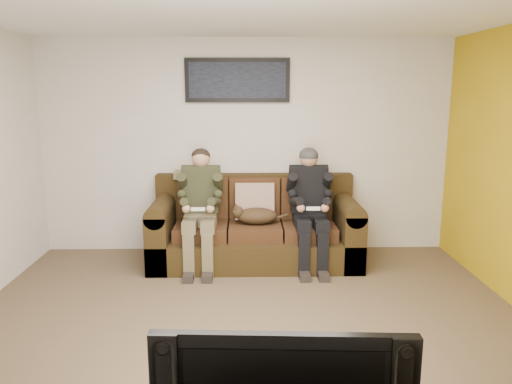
{
  "coord_description": "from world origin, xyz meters",
  "views": [
    {
      "loc": [
        -0.01,
        -3.86,
        2.0
      ],
      "look_at": [
        0.1,
        1.2,
        0.95
      ],
      "focal_mm": 35.0,
      "sensor_mm": 36.0,
      "label": 1
    }
  ],
  "objects_px": {
    "sofa": "(255,229)",
    "cat": "(255,216)",
    "framed_poster": "(237,80)",
    "person_left": "(200,201)",
    "person_right": "(310,200)"
  },
  "relations": [
    {
      "from": "sofa",
      "to": "cat",
      "type": "height_order",
      "value": "sofa"
    },
    {
      "from": "cat",
      "to": "framed_poster",
      "type": "distance_m",
      "value": 1.63
    },
    {
      "from": "sofa",
      "to": "framed_poster",
      "type": "height_order",
      "value": "framed_poster"
    },
    {
      "from": "person_left",
      "to": "cat",
      "type": "relative_size",
      "value": 2.03
    },
    {
      "from": "person_left",
      "to": "framed_poster",
      "type": "xyz_separation_m",
      "value": [
        0.42,
        0.58,
        1.34
      ]
    },
    {
      "from": "sofa",
      "to": "person_left",
      "type": "height_order",
      "value": "person_left"
    },
    {
      "from": "sofa",
      "to": "framed_poster",
      "type": "relative_size",
      "value": 1.91
    },
    {
      "from": "person_right",
      "to": "cat",
      "type": "bearing_deg",
      "value": 177.32
    },
    {
      "from": "person_right",
      "to": "cat",
      "type": "height_order",
      "value": "person_right"
    },
    {
      "from": "sofa",
      "to": "person_left",
      "type": "xyz_separation_m",
      "value": [
        -0.62,
        -0.2,
        0.39
      ]
    },
    {
      "from": "person_right",
      "to": "sofa",
      "type": "bearing_deg",
      "value": 162.0
    },
    {
      "from": "sofa",
      "to": "person_right",
      "type": "xyz_separation_m",
      "value": [
        0.62,
        -0.2,
        0.39
      ]
    },
    {
      "from": "framed_poster",
      "to": "sofa",
      "type": "bearing_deg",
      "value": -62.27
    },
    {
      "from": "cat",
      "to": "person_right",
      "type": "bearing_deg",
      "value": -2.68
    },
    {
      "from": "sofa",
      "to": "person_right",
      "type": "height_order",
      "value": "person_right"
    }
  ]
}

